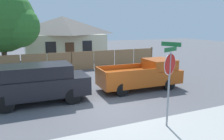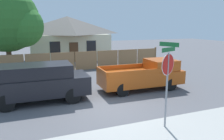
{
  "view_description": "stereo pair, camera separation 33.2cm",
  "coord_description": "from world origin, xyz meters",
  "views": [
    {
      "loc": [
        -3.56,
        -8.84,
        3.71
      ],
      "look_at": [
        0.48,
        0.52,
        1.6
      ],
      "focal_mm": 35.0,
      "sensor_mm": 36.0,
      "label": 1
    },
    {
      "loc": [
        -3.25,
        -8.97,
        3.71
      ],
      "look_at": [
        0.48,
        0.52,
        1.6
      ],
      "focal_mm": 35.0,
      "sensor_mm": 36.0,
      "label": 2
    }
  ],
  "objects": [
    {
      "name": "orange_pickup",
      "position": [
        3.03,
        1.89,
        0.83
      ],
      "size": [
        4.87,
        1.97,
        1.71
      ],
      "rotation": [
        0.0,
        0.0,
        -0.02
      ],
      "color": "#B74C14",
      "rests_on": "ground"
    },
    {
      "name": "ground_plane",
      "position": [
        0.0,
        0.0,
        0.0
      ],
      "size": [
        80.0,
        80.0,
        0.0
      ],
      "primitive_type": "plane",
      "color": "#56565B"
    },
    {
      "name": "oak_tree",
      "position": [
        -4.36,
        10.4,
        4.02
      ],
      "size": [
        5.42,
        5.16,
        6.72
      ],
      "color": "brown",
      "rests_on": "ground"
    },
    {
      "name": "wooden_fence",
      "position": [
        1.37,
        8.71,
        0.78
      ],
      "size": [
        13.64,
        0.12,
        1.65
      ],
      "color": "#997047",
      "rests_on": "ground"
    },
    {
      "name": "house",
      "position": [
        1.2,
        15.99,
        2.42
      ],
      "size": [
        8.81,
        6.69,
        4.66
      ],
      "color": "beige",
      "rests_on": "ground"
    },
    {
      "name": "stop_sign",
      "position": [
        1.33,
        -2.68,
        2.11
      ],
      "size": [
        0.77,
        0.7,
        3.13
      ],
      "rotation": [
        0.0,
        0.0,
        0.41
      ],
      "color": "gray",
      "rests_on": "ground"
    },
    {
      "name": "red_suv",
      "position": [
        -2.81,
        1.9,
        1.02
      ],
      "size": [
        4.74,
        2.1,
        1.86
      ],
      "rotation": [
        0.0,
        0.0,
        -0.02
      ],
      "color": "black",
      "rests_on": "ground"
    }
  ]
}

